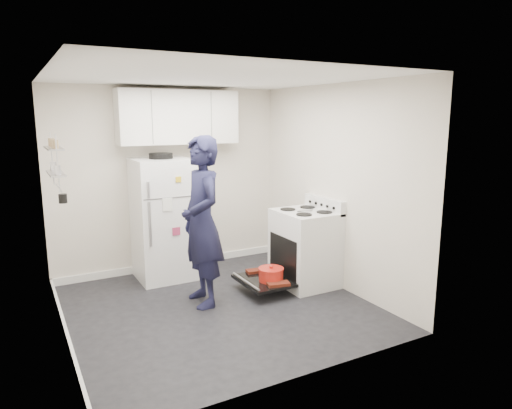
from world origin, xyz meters
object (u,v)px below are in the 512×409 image
open_oven_door (267,277)px  person (202,222)px  refrigerator (163,219)px  electric_range (304,249)px

open_oven_door → person: person is taller
refrigerator → person: person is taller
open_oven_door → refrigerator: size_ratio=0.43×
refrigerator → open_oven_door: bearing=-51.2°
refrigerator → person: bearing=-83.5°
electric_range → open_oven_door: (-0.56, -0.04, -0.27)m
electric_range → person: bearing=177.8°
open_oven_door → person: bearing=173.7°
refrigerator → person: (0.12, -1.05, 0.16)m
open_oven_door → person: (-0.79, 0.09, 0.76)m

